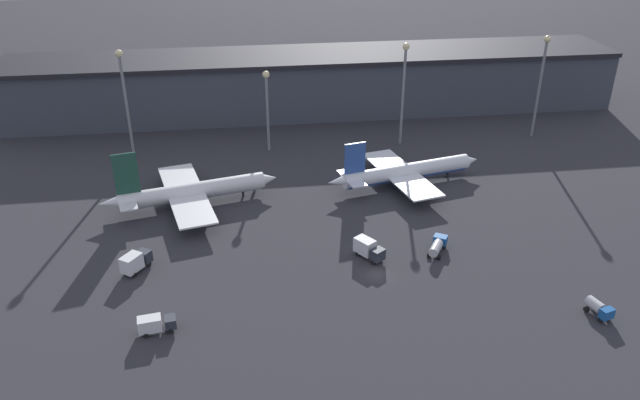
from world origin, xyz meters
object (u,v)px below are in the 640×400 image
airplane_0 (190,192)px  airplane_1 (405,172)px  service_vehicle_0 (599,308)px  service_vehicle_3 (368,249)px  service_vehicle_4 (437,245)px  service_vehicle_2 (135,261)px  service_vehicle_1 (155,324)px

airplane_0 → airplane_1: 48.84m
airplane_0 → service_vehicle_0: 83.08m
service_vehicle_3 → service_vehicle_4: service_vehicle_3 is taller
airplane_1 → service_vehicle_0: 55.30m
airplane_0 → service_vehicle_0: bearing=-48.4°
service_vehicle_3 → service_vehicle_4: size_ratio=0.98×
service_vehicle_0 → service_vehicle_4: bearing=-154.4°
service_vehicle_4 → service_vehicle_2: bearing=120.5°
airplane_0 → service_vehicle_3: size_ratio=5.93×
service_vehicle_4 → service_vehicle_3: bearing=122.2°
service_vehicle_2 → service_vehicle_4: size_ratio=0.97×
airplane_0 → airplane_1: airplane_0 is taller
service_vehicle_3 → service_vehicle_0: bearing=21.5°
service_vehicle_0 → service_vehicle_4: (-20.25, 22.30, 0.01)m
service_vehicle_1 → service_vehicle_2: bearing=98.1°
service_vehicle_2 → service_vehicle_3: (42.72, -1.34, -0.04)m
airplane_1 → service_vehicle_3: airplane_1 is taller
service_vehicle_0 → service_vehicle_1: service_vehicle_1 is taller
airplane_0 → service_vehicle_4: size_ratio=5.84×
airplane_0 → airplane_1: bearing=-8.5°
service_vehicle_1 → service_vehicle_3: (37.46, 16.74, 0.32)m
service_vehicle_4 → airplane_1: bearing=29.3°
airplane_1 → service_vehicle_0: airplane_1 is taller
airplane_1 → service_vehicle_3: (-14.75, -29.72, -1.16)m
service_vehicle_1 → service_vehicle_4: size_ratio=0.93×
airplane_0 → service_vehicle_4: airplane_0 is taller
service_vehicle_0 → airplane_0: bearing=-142.1°
service_vehicle_0 → service_vehicle_2: (-76.45, 23.53, 0.54)m
service_vehicle_0 → service_vehicle_4: 30.12m
service_vehicle_0 → service_vehicle_4: service_vehicle_0 is taller
service_vehicle_3 → airplane_0: bearing=-162.5°
service_vehicle_2 → service_vehicle_3: size_ratio=0.99×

